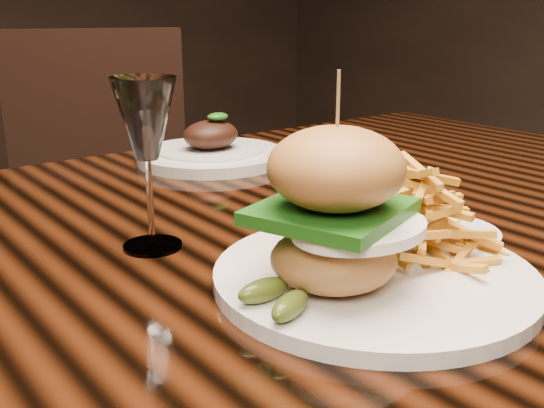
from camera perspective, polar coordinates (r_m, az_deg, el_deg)
dining_table at (r=0.82m, az=-2.31°, el=-6.45°), size 1.60×0.90×0.75m
burger_plate at (r=0.60m, az=9.29°, el=-2.17°), size 0.31×0.31×0.21m
side_saucer at (r=0.75m, az=14.79°, el=-2.56°), size 0.13×0.13×0.02m
ramekin at (r=0.91m, az=9.07°, el=2.09°), size 0.10×0.10×0.04m
wine_glass at (r=0.68m, az=-11.27°, el=6.98°), size 0.07×0.07×0.19m
far_dish at (r=1.09m, az=-5.47°, el=4.67°), size 0.25×0.25×0.08m
chair_far at (r=1.69m, az=-14.61°, el=0.74°), size 0.58×0.59×0.95m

